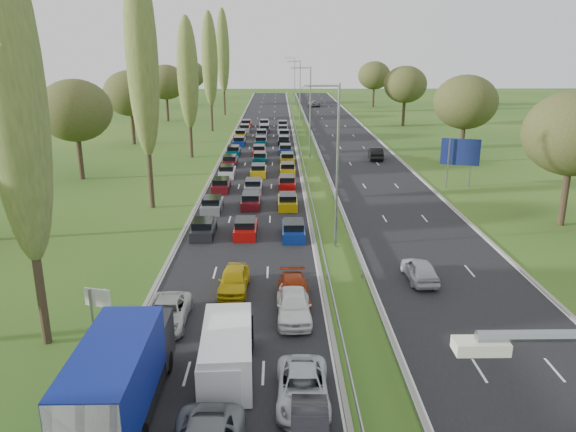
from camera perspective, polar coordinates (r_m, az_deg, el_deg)
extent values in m
plane|color=#254F18|center=(78.03, 2.14, 6.17)|extent=(260.00, 260.00, 0.00)
cube|color=black|center=(80.41, -2.80, 6.48)|extent=(10.50, 215.00, 0.04)
cube|color=black|center=(81.12, 6.84, 6.47)|extent=(10.50, 215.00, 0.04)
cube|color=gray|center=(80.33, 1.22, 6.88)|extent=(0.06, 215.00, 0.32)
cube|color=gray|center=(80.45, 2.87, 6.88)|extent=(0.06, 215.00, 0.32)
cylinder|color=gray|center=(40.67, 5.03, 4.87)|extent=(0.18, 0.18, 12.00)
cylinder|color=gray|center=(75.16, 2.27, 10.39)|extent=(0.18, 0.18, 12.00)
cylinder|color=gray|center=(109.98, 1.23, 12.42)|extent=(0.18, 0.18, 12.00)
cylinder|color=gray|center=(144.88, 0.68, 13.47)|extent=(0.18, 0.18, 12.00)
cylinder|color=#2D2116|center=(30.12, -24.00, -5.65)|extent=(0.44, 0.44, 7.20)
ellipsoid|color=#4F622A|center=(28.21, -26.14, 11.16)|extent=(2.80, 2.80, 16.00)
cylinder|color=#2D2116|center=(52.95, -13.86, 4.98)|extent=(0.44, 0.44, 7.92)
ellipsoid|color=#4F622A|center=(51.93, -14.63, 15.48)|extent=(2.80, 2.80, 17.60)
cylinder|color=#2D2116|center=(77.29, -9.85, 8.27)|extent=(0.44, 0.44, 6.48)
ellipsoid|color=#4F622A|center=(76.55, -10.16, 14.14)|extent=(2.80, 2.80, 14.40)
cylinder|color=#2D2116|center=(101.83, -7.77, 10.57)|extent=(0.44, 0.44, 7.20)
ellipsoid|color=#4F622A|center=(101.28, -7.97, 15.52)|extent=(2.80, 2.80, 16.00)
cylinder|color=#2D2116|center=(126.55, -6.49, 11.97)|extent=(0.44, 0.44, 7.92)
ellipsoid|color=#4F622A|center=(126.13, -6.64, 16.35)|extent=(2.80, 2.80, 17.60)
cylinder|color=#2D2116|center=(67.47, -20.35, 5.55)|extent=(0.56, 0.56, 4.84)
ellipsoid|color=#38471E|center=(66.74, -20.81, 9.99)|extent=(8.00, 8.00, 6.80)
cylinder|color=#2D2116|center=(90.18, -15.47, 8.58)|extent=(0.56, 0.56, 4.84)
ellipsoid|color=#38471E|center=(89.63, -15.73, 11.92)|extent=(8.00, 8.00, 6.80)
cylinder|color=#2D2116|center=(117.32, -12.16, 10.58)|extent=(0.56, 0.56, 4.84)
ellipsoid|color=#38471E|center=(116.90, -12.32, 13.15)|extent=(8.00, 8.00, 6.80)
cylinder|color=#2D2116|center=(148.73, -9.84, 11.94)|extent=(0.56, 0.56, 4.84)
ellipsoid|color=#38471E|center=(148.40, -9.94, 13.97)|extent=(8.00, 8.00, 6.80)
cylinder|color=#2D2116|center=(51.91, 26.27, 1.73)|extent=(0.56, 0.56, 4.84)
ellipsoid|color=#38471E|center=(50.95, 27.03, 7.47)|extent=(8.00, 8.00, 6.80)
cylinder|color=#2D2116|center=(76.36, 17.25, 7.04)|extent=(0.56, 0.56, 4.84)
ellipsoid|color=#38471E|center=(75.71, 17.60, 10.98)|extent=(8.00, 8.00, 6.80)
cylinder|color=#2D2116|center=(109.84, 11.66, 10.21)|extent=(0.56, 0.56, 4.84)
ellipsoid|color=#38471E|center=(109.40, 11.83, 12.95)|extent=(8.00, 8.00, 6.80)
cylinder|color=#2D2116|center=(144.05, 8.66, 11.84)|extent=(0.56, 0.56, 4.84)
ellipsoid|color=#38471E|center=(143.71, 8.75, 13.94)|extent=(8.00, 8.00, 6.80)
cube|color=black|center=(44.92, -8.56, -1.45)|extent=(1.75, 4.00, 0.80)
cube|color=slate|center=(51.57, -7.71, 0.98)|extent=(1.75, 4.00, 0.80)
cube|color=#590F14|center=(58.90, -6.79, 3.00)|extent=(1.75, 4.00, 0.80)
cube|color=silver|center=(65.34, -6.19, 4.39)|extent=(1.75, 4.00, 0.80)
cube|color=#590F14|center=(71.38, -5.90, 5.45)|extent=(1.75, 4.00, 0.80)
cube|color=#053F4C|center=(78.28, -5.54, 6.47)|extent=(1.75, 4.00, 0.80)
cube|color=navy|center=(86.49, -4.96, 7.46)|extent=(1.75, 4.00, 0.80)
cube|color=#BF990C|center=(93.73, -4.83, 8.19)|extent=(1.75, 4.00, 0.80)
cube|color=slate|center=(100.33, -4.40, 8.76)|extent=(1.75, 4.00, 0.80)
cube|color=#A50C0A|center=(106.86, -4.24, 9.26)|extent=(1.75, 4.00, 0.80)
cube|color=#A50C0A|center=(44.71, -4.33, -1.39)|extent=(1.75, 4.00, 0.80)
cube|color=#590F14|center=(52.60, -3.78, 1.41)|extent=(1.75, 4.00, 0.80)
cube|color=slate|center=(58.16, -3.53, 2.91)|extent=(1.75, 4.00, 0.80)
cube|color=#BF990C|center=(65.57, -3.01, 4.51)|extent=(1.75, 4.00, 0.80)
cube|color=#053F4C|center=(73.32, -2.86, 5.82)|extent=(1.75, 4.00, 0.80)
cube|color=#A50C0A|center=(78.62, -2.94, 6.57)|extent=(1.75, 4.00, 0.80)
cube|color=#053F4C|center=(86.41, -2.76, 7.50)|extent=(1.75, 4.00, 0.80)
cube|color=slate|center=(93.74, -2.68, 8.23)|extent=(1.75, 4.00, 0.80)
cube|color=black|center=(99.41, -2.39, 8.72)|extent=(1.75, 4.00, 0.80)
cube|color=silver|center=(106.96, -2.42, 9.29)|extent=(1.75, 4.00, 0.80)
cube|color=navy|center=(44.10, 0.55, -1.60)|extent=(1.75, 4.00, 0.80)
cube|color=#BF990C|center=(52.23, -0.04, 1.34)|extent=(1.75, 4.00, 0.80)
cube|color=#A50C0A|center=(59.59, -0.11, 3.28)|extent=(1.75, 4.00, 0.80)
cube|color=#BF990C|center=(66.39, -0.05, 4.69)|extent=(1.75, 4.00, 0.80)
cube|color=#BF990C|center=(72.75, -0.07, 5.76)|extent=(1.75, 4.00, 0.80)
cube|color=navy|center=(79.33, -0.27, 6.68)|extent=(1.75, 4.00, 0.80)
cube|color=black|center=(86.78, -0.44, 7.56)|extent=(1.75, 4.00, 0.80)
cube|color=slate|center=(93.37, -0.39, 8.21)|extent=(1.75, 4.00, 0.80)
cube|color=silver|center=(98.90, -0.55, 8.69)|extent=(1.75, 4.00, 0.80)
cube|color=slate|center=(105.29, -0.55, 9.19)|extent=(1.75, 4.00, 0.80)
imported|color=silver|center=(31.19, -12.24, -9.62)|extent=(2.23, 4.79, 1.33)
imported|color=gold|center=(34.55, -5.50, -6.47)|extent=(1.90, 4.38, 1.47)
imported|color=black|center=(22.26, 2.22, -21.09)|extent=(1.58, 4.11, 1.33)
imported|color=silver|center=(24.54, 1.51, -17.08)|extent=(2.28, 4.78, 1.32)
imported|color=#9E2A09|center=(33.11, 0.56, -7.61)|extent=(1.88, 4.53, 1.31)
imported|color=white|center=(31.11, 0.58, -9.02)|extent=(1.94, 4.66, 1.58)
imported|color=#B7BAC2|center=(36.91, 13.25, -5.33)|extent=(1.82, 4.25, 1.43)
imported|color=black|center=(76.01, 8.89, 6.32)|extent=(2.00, 4.91, 1.58)
imported|color=slate|center=(144.20, 2.67, 11.35)|extent=(2.89, 5.53, 1.49)
cube|color=black|center=(24.56, -16.22, -17.68)|extent=(2.40, 8.99, 0.50)
cube|color=navy|center=(22.71, -17.32, -15.46)|extent=(2.50, 6.79, 2.60)
cube|color=black|center=(26.91, -14.52, -12.15)|extent=(2.44, 2.20, 2.20)
cylinder|color=black|center=(27.34, -14.40, -14.18)|extent=(2.10, 1.00, 1.00)
cube|color=white|center=(26.19, -6.18, -13.53)|extent=(2.19, 5.47, 2.19)
cube|color=black|center=(28.34, -5.75, -11.27)|extent=(2.13, 0.88, 1.75)
cylinder|color=black|center=(28.18, -7.75, -13.07)|extent=(0.27, 0.74, 0.74)
cylinder|color=black|center=(25.06, -4.26, -17.12)|extent=(0.27, 0.74, 0.74)
cube|color=white|center=(25.87, -6.75, -14.44)|extent=(1.84, 4.61, 1.84)
cube|color=black|center=(27.66, -6.34, -12.43)|extent=(1.80, 0.74, 1.47)
cylinder|color=black|center=(27.55, -8.08, -13.98)|extent=(0.23, 0.63, 0.63)
cylinder|color=black|center=(24.92, -5.16, -17.51)|extent=(0.23, 0.63, 0.63)
cylinder|color=gray|center=(32.09, -19.38, -8.72)|extent=(0.16, 0.16, 2.10)
cylinder|color=gray|center=(31.85, -17.99, -8.78)|extent=(0.16, 0.16, 2.10)
cube|color=silver|center=(31.75, -18.78, -7.85)|extent=(1.47, 0.51, 1.00)
cylinder|color=gray|center=(61.83, 15.95, 5.18)|extent=(0.16, 0.16, 5.20)
cylinder|color=gray|center=(62.57, 18.06, 5.13)|extent=(0.16, 0.16, 5.20)
cube|color=navy|center=(61.97, 17.11, 6.24)|extent=(3.84, 1.32, 2.80)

